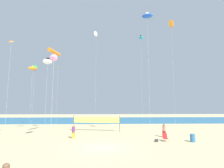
% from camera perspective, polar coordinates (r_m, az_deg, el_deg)
% --- Properties ---
extents(ground_plane, '(120.00, 120.00, 0.00)m').
position_cam_1_polar(ground_plane, '(17.74, -3.41, -20.20)').
color(ground_plane, '#D1BC89').
extents(ocean_band, '(120.00, 20.00, 0.01)m').
position_cam_1_polar(ocean_band, '(48.22, -2.40, -11.73)').
color(ocean_band, '#1E6B99').
rests_on(ocean_band, ground).
extents(beachgoer_coral_shirt, '(0.38, 0.38, 1.67)m').
position_cam_1_polar(beachgoer_coral_shirt, '(23.96, 16.74, -14.26)').
color(beachgoer_coral_shirt, maroon).
rests_on(beachgoer_coral_shirt, ground).
extents(beachgoer_plum_shirt, '(0.38, 0.38, 1.66)m').
position_cam_1_polar(beachgoer_plum_shirt, '(22.62, -12.57, -14.86)').
color(beachgoer_plum_shirt, gold).
rests_on(beachgoer_plum_shirt, ground).
extents(folding_beach_chair, '(0.52, 0.65, 0.89)m').
position_cam_1_polar(folding_beach_chair, '(21.44, 17.07, -16.32)').
color(folding_beach_chair, red).
rests_on(folding_beach_chair, ground).
extents(trash_barrel, '(0.54, 0.54, 0.86)m').
position_cam_1_polar(trash_barrel, '(22.08, 25.01, -15.80)').
color(trash_barrel, teal).
rests_on(trash_barrel, ground).
extents(volleyball_net, '(7.40, 1.34, 2.40)m').
position_cam_1_polar(volleyball_net, '(28.07, -5.20, -11.88)').
color(volleyball_net, '#4C4C51').
rests_on(volleyball_net, ground).
extents(beach_handbag, '(0.36, 0.18, 0.29)m').
position_cam_1_polar(beach_handbag, '(20.87, 14.36, -17.57)').
color(beach_handbag, '#2D2D33').
rests_on(beach_handbag, ground).
extents(kite_white_delta, '(0.88, 1.05, 19.51)m').
position_cam_1_polar(kite_white_delta, '(37.98, -5.21, 16.04)').
color(kite_white_delta, silver).
rests_on(kite_white_delta, ground).
extents(kite_orange_diamond, '(0.66, 0.67, 11.91)m').
position_cam_1_polar(kite_orange_diamond, '(24.65, -30.31, 11.68)').
color(kite_orange_diamond, silver).
rests_on(kite_orange_diamond, ground).
extents(kite_orange_box, '(0.93, 0.93, 19.71)m').
position_cam_1_polar(kite_orange_box, '(35.98, 18.90, 18.19)').
color(kite_orange_box, silver).
rests_on(kite_orange_box, ground).
extents(kite_blue_inflatable, '(1.74, 1.89, 16.73)m').
position_cam_1_polar(kite_blue_inflatable, '(25.85, 11.55, 21.06)').
color(kite_blue_inflatable, silver).
rests_on(kite_blue_inflatable, ground).
extents(kite_orange_tube, '(1.04, 2.54, 11.36)m').
position_cam_1_polar(kite_orange_tube, '(24.87, -18.46, 9.83)').
color(kite_orange_tube, silver).
rests_on(kite_orange_tube, ground).
extents(kite_white_inflatable, '(1.02, 1.92, 9.60)m').
position_cam_1_polar(kite_white_inflatable, '(21.80, -20.41, 6.88)').
color(kite_white_inflatable, silver).
rests_on(kite_white_inflatable, ground).
extents(kite_lime_diamond, '(0.66, 0.66, 11.33)m').
position_cam_1_polar(kite_lime_diamond, '(34.36, -17.29, 4.77)').
color(kite_lime_diamond, silver).
rests_on(kite_lime_diamond, ground).
extents(kite_green_tube, '(1.41, 1.67, 11.79)m').
position_cam_1_polar(kite_green_tube, '(37.84, -24.06, 4.88)').
color(kite_green_tube, silver).
rests_on(kite_green_tube, ground).
extents(kite_orange_inflatable, '(1.30, 1.66, 10.31)m').
position_cam_1_polar(kite_orange_inflatable, '(30.51, -24.66, 4.69)').
color(kite_orange_inflatable, silver).
rests_on(kite_orange_inflatable, ground).
extents(kite_pink_delta, '(1.19, 0.68, 12.08)m').
position_cam_1_polar(kite_pink_delta, '(29.00, -18.63, 8.29)').
color(kite_pink_delta, silver).
rests_on(kite_pink_delta, ground).
extents(kite_cyan_inflatable, '(0.86, 2.06, 18.62)m').
position_cam_1_polar(kite_cyan_inflatable, '(38.07, 9.49, 14.75)').
color(kite_cyan_inflatable, silver).
rests_on(kite_cyan_inflatable, ground).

